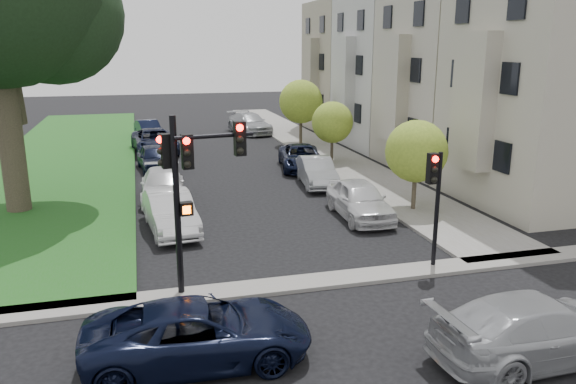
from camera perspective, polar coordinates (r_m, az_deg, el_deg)
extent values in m
plane|color=black|center=(14.81, 5.13, -12.32)|extent=(140.00, 140.00, 0.00)
cube|color=#265823|center=(37.22, -21.49, 3.37)|extent=(8.00, 44.00, 0.12)
cube|color=slate|center=(38.68, 2.39, 4.78)|extent=(3.50, 44.00, 0.12)
cube|color=slate|center=(16.50, 2.73, -9.11)|extent=(60.00, 1.00, 0.12)
cube|color=#B4AC95|center=(26.68, 25.44, 9.62)|extent=(7.00, 7.40, 10.00)
cube|color=#B4AC95|center=(24.42, 18.30, 8.77)|extent=(0.70, 2.20, 5.50)
cube|color=black|center=(24.51, 19.09, 11.07)|extent=(0.08, 3.60, 6.00)
cube|color=gray|center=(32.76, 16.92, 11.08)|extent=(7.00, 7.40, 10.00)
cube|color=gray|center=(30.95, 10.67, 10.35)|extent=(0.70, 2.20, 5.50)
cube|color=black|center=(31.03, 11.27, 12.18)|extent=(0.08, 3.60, 6.00)
cube|color=#9F9F9F|center=(39.34, 11.11, 11.93)|extent=(7.00, 7.40, 10.00)
cube|color=#9F9F9F|center=(37.84, 5.72, 11.27)|extent=(0.70, 2.20, 5.50)
cube|color=black|center=(37.90, 6.19, 12.78)|extent=(0.08, 3.60, 6.00)
cube|color=gray|center=(46.20, 6.98, 12.47)|extent=(7.00, 7.40, 10.00)
cube|color=gray|center=(44.93, 2.29, 11.86)|extent=(0.70, 2.20, 5.50)
cube|color=black|center=(44.98, 2.68, 13.14)|extent=(0.08, 3.60, 6.00)
cylinder|color=#2D281E|center=(25.12, -26.45, 5.87)|extent=(0.97, 0.97, 7.04)
sphere|color=#1C331B|center=(25.51, -22.81, 16.32)|extent=(5.63, 5.63, 5.63)
cylinder|color=#2D281E|center=(23.77, 12.68, 0.19)|extent=(0.18, 0.18, 1.82)
sphere|color=olive|center=(23.42, 12.91, 4.06)|extent=(2.54, 2.54, 2.54)
cylinder|color=#2D281E|center=(32.98, 4.48, 4.42)|extent=(0.17, 0.17, 1.71)
sphere|color=olive|center=(32.74, 4.53, 7.08)|extent=(2.40, 2.40, 2.40)
cylinder|color=#2D281E|center=(39.08, 1.30, 6.38)|extent=(0.21, 0.21, 2.12)
sphere|color=olive|center=(38.85, 1.31, 9.17)|extent=(2.97, 2.97, 2.97)
cylinder|color=black|center=(15.18, -11.19, -1.73)|extent=(0.19, 0.19, 4.99)
cylinder|color=black|center=(14.86, -7.49, 5.67)|extent=(2.11, 0.38, 0.12)
cube|color=black|center=(14.85, -10.19, 4.05)|extent=(0.32, 0.28, 0.91)
cube|color=black|center=(14.98, -4.92, 5.43)|extent=(0.32, 0.28, 0.91)
cube|color=black|center=(15.06, -12.28, 4.09)|extent=(0.28, 0.32, 0.91)
sphere|color=#FF0C05|center=(14.66, -10.20, 5.13)|extent=(0.19, 0.19, 0.19)
sphere|color=black|center=(14.77, -10.09, 2.78)|extent=(0.19, 0.19, 0.19)
cube|color=black|center=(15.20, -10.29, -1.67)|extent=(0.36, 0.28, 0.36)
cube|color=#FF5905|center=(15.07, -10.25, -1.81)|extent=(0.21, 0.03, 0.21)
cylinder|color=black|center=(17.59, 14.87, -1.93)|extent=(0.14, 0.14, 3.66)
cube|color=black|center=(17.14, 14.47, 2.33)|extent=(0.30, 0.26, 0.92)
sphere|color=#FF0C05|center=(16.96, 14.77, 3.25)|extent=(0.19, 0.19, 0.19)
imported|color=black|center=(12.67, -9.10, -13.93)|extent=(4.98, 2.40, 1.37)
imported|color=#999BA0|center=(13.75, 24.17, -12.51)|extent=(5.09, 2.26, 1.45)
imported|color=silver|center=(22.52, 7.29, -0.77)|extent=(1.97, 4.50, 1.51)
imported|color=#999BA0|center=(27.62, 2.92, 2.08)|extent=(1.94, 4.34, 1.38)
imported|color=black|center=(31.22, 1.37, 3.54)|extent=(3.02, 5.18, 1.35)
imported|color=#999BA0|center=(44.34, -3.93, 6.98)|extent=(3.14, 5.71, 1.57)
imported|color=silver|center=(21.22, -11.87, -2.01)|extent=(1.99, 4.55, 1.45)
imported|color=silver|center=(25.60, -12.61, 0.69)|extent=(2.07, 4.72, 1.35)
imported|color=black|center=(31.72, -13.36, 3.39)|extent=(2.08, 4.33, 1.43)
imported|color=black|center=(36.93, -13.38, 5.04)|extent=(3.05, 5.76, 1.54)
imported|color=black|center=(42.94, -13.98, 6.18)|extent=(2.16, 4.28, 1.35)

